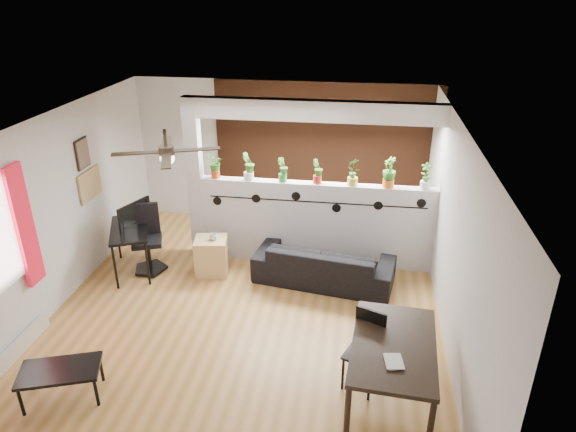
{
  "coord_description": "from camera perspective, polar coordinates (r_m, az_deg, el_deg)",
  "views": [
    {
      "loc": [
        1.42,
        -5.72,
        4.14
      ],
      "look_at": [
        0.49,
        0.6,
        1.19
      ],
      "focal_mm": 32.0,
      "sensor_mm": 36.0,
      "label": 1
    }
  ],
  "objects": [
    {
      "name": "cup",
      "position": [
        7.79,
        -8.29,
        -2.28
      ],
      "size": [
        0.16,
        0.16,
        0.09
      ],
      "primitive_type": "imported",
      "rotation": [
        0.0,
        0.0,
        0.38
      ],
      "color": "gray",
      "rests_on": "cube_shelf"
    },
    {
      "name": "potted_plant_1",
      "position": [
        7.85,
        -4.41,
        5.62
      ],
      "size": [
        0.28,
        0.27,
        0.43
      ],
      "color": "silver",
      "rests_on": "partition_wall"
    },
    {
      "name": "coffee_table",
      "position": [
        6.2,
        -24.02,
        -15.57
      ],
      "size": [
        0.93,
        0.7,
        0.39
      ],
      "color": "black",
      "rests_on": "ground"
    },
    {
      "name": "room_shell",
      "position": [
        6.55,
        -5.0,
        -1.06
      ],
      "size": [
        6.3,
        7.1,
        2.9
      ],
      "color": "olive",
      "rests_on": "ground"
    },
    {
      "name": "potted_plant_3",
      "position": [
        7.7,
        3.3,
        5.06
      ],
      "size": [
        0.23,
        0.21,
        0.38
      ],
      "color": "red",
      "rests_on": "partition_wall"
    },
    {
      "name": "office_chair",
      "position": [
        8.2,
        -15.34,
        -2.89
      ],
      "size": [
        0.56,
        0.57,
        1.04
      ],
      "color": "black",
      "rests_on": "ground"
    },
    {
      "name": "corkboard",
      "position": [
        8.27,
        -21.16,
        3.3
      ],
      "size": [
        0.03,
        0.6,
        0.45
      ],
      "primitive_type": "cube",
      "color": "#A0814D",
      "rests_on": "room_shell"
    },
    {
      "name": "pier_column",
      "position": [
        8.17,
        -10.24,
        3.99
      ],
      "size": [
        0.22,
        0.2,
        2.6
      ],
      "primitive_type": "cube",
      "color": "#BCBCC1",
      "rests_on": "ground"
    },
    {
      "name": "cube_shelf",
      "position": [
        7.96,
        -8.49,
        -4.44
      ],
      "size": [
        0.54,
        0.5,
        0.59
      ],
      "primitive_type": "cube",
      "rotation": [
        0.0,
        0.0,
        0.17
      ],
      "color": "tan",
      "rests_on": "ground"
    },
    {
      "name": "ceiling_header",
      "position": [
        7.44,
        3.47,
        11.58
      ],
      "size": [
        3.6,
        0.18,
        0.3
      ],
      "primitive_type": "cube",
      "color": "silver",
      "rests_on": "room_shell"
    },
    {
      "name": "potted_plant_4",
      "position": [
        7.67,
        7.24,
        5.01
      ],
      "size": [
        0.28,
        0.27,
        0.43
      ],
      "color": "gold",
      "rests_on": "partition_wall"
    },
    {
      "name": "monitor",
      "position": [
        8.18,
        -16.93,
        -0.18
      ],
      "size": [
        0.35,
        0.19,
        0.2
      ],
      "primitive_type": "imported",
      "rotation": [
        0.0,
        0.0,
        1.2
      ],
      "color": "black",
      "rests_on": "computer_desk"
    },
    {
      "name": "potted_plant_2",
      "position": [
        7.76,
        -0.59,
        5.25
      ],
      "size": [
        0.21,
        0.19,
        0.37
      ],
      "color": "#2F8334",
      "rests_on": "partition_wall"
    },
    {
      "name": "folding_chair",
      "position": [
        5.83,
        8.73,
        -13.72
      ],
      "size": [
        0.48,
        0.48,
        0.92
      ],
      "color": "black",
      "rests_on": "ground"
    },
    {
      "name": "partition_wall",
      "position": [
        8.04,
        3.15,
        -0.83
      ],
      "size": [
        3.6,
        0.18,
        1.35
      ],
      "primitive_type": "cube",
      "color": "#BCBCC1",
      "rests_on": "ground"
    },
    {
      "name": "computer_desk",
      "position": [
        8.13,
        -17.21,
        -1.72
      ],
      "size": [
        0.89,
        1.15,
        0.74
      ],
      "color": "black",
      "rests_on": "ground"
    },
    {
      "name": "baseboard_heater",
      "position": [
        7.25,
        -27.4,
        -12.43
      ],
      "size": [
        0.08,
        1.0,
        0.18
      ],
      "primitive_type": "cube",
      "color": "beige",
      "rests_on": "ground"
    },
    {
      "name": "book",
      "position": [
        5.25,
        10.72,
        -15.62
      ],
      "size": [
        0.2,
        0.25,
        0.02
      ],
      "primitive_type": "imported",
      "rotation": [
        0.0,
        0.0,
        0.14
      ],
      "color": "gray",
      "rests_on": "dining_table"
    },
    {
      "name": "brick_panel",
      "position": [
        9.17,
        4.13,
        6.64
      ],
      "size": [
        3.9,
        0.05,
        2.6
      ],
      "primitive_type": "cube",
      "color": "#AF5B32",
      "rests_on": "ground"
    },
    {
      "name": "dining_table",
      "position": [
        5.55,
        11.63,
        -14.4
      ],
      "size": [
        0.94,
        1.45,
        0.76
      ],
      "color": "black",
      "rests_on": "ground"
    },
    {
      "name": "sofa",
      "position": [
        7.69,
        4.02,
        -5.38
      ],
      "size": [
        2.05,
        1.06,
        0.57
      ],
      "primitive_type": "imported",
      "rotation": [
        0.0,
        0.0,
        2.99
      ],
      "color": "black",
      "rests_on": "ground"
    },
    {
      "name": "potted_plant_0",
      "position": [
        7.98,
        -8.12,
        5.61
      ],
      "size": [
        0.17,
        0.21,
        0.39
      ],
      "color": "#C64117",
      "rests_on": "partition_wall"
    },
    {
      "name": "framed_art",
      "position": [
        8.07,
        -21.87,
        6.47
      ],
      "size": [
        0.03,
        0.34,
        0.44
      ],
      "color": "#8C7259",
      "rests_on": "room_shell"
    },
    {
      "name": "potted_plant_6",
      "position": [
        7.73,
        15.07,
        4.39
      ],
      "size": [
        0.21,
        0.17,
        0.4
      ],
      "color": "silver",
      "rests_on": "partition_wall"
    },
    {
      "name": "potted_plant_5",
      "position": [
        7.67,
        11.19,
        4.87
      ],
      "size": [
        0.28,
        0.3,
        0.46
      ],
      "color": "orange",
      "rests_on": "partition_wall"
    },
    {
      "name": "vine_decal",
      "position": [
        7.78,
        3.15,
        1.56
      ],
      "size": [
        3.31,
        0.01,
        0.3
      ],
      "color": "black",
      "rests_on": "partition_wall"
    },
    {
      "name": "ceiling_fan",
      "position": [
        6.14,
        -13.33,
        6.78
      ],
      "size": [
        1.19,
        1.19,
        0.43
      ],
      "color": "black",
      "rests_on": "room_shell"
    }
  ]
}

